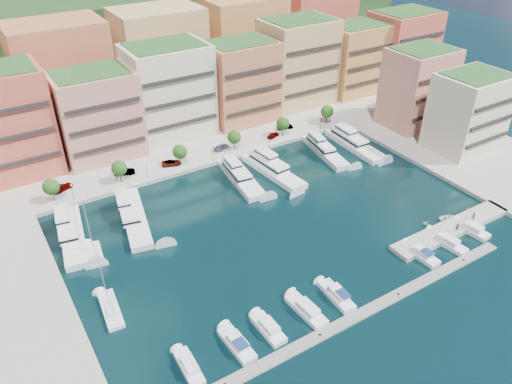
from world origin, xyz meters
TOP-DOWN VIEW (x-y plane):
  - ground at (0.00, 0.00)m, footprint 400.00×400.00m
  - north_quay at (0.00, 62.00)m, footprint 220.00×64.00m
  - east_quay at (62.00, -8.00)m, footprint 34.00×76.00m
  - hillside at (0.00, 110.00)m, footprint 240.00×40.00m
  - south_pontoon at (-3.00, -30.00)m, footprint 72.00×2.20m
  - finger_pier at (30.00, -22.00)m, footprint 32.00×5.00m
  - apartment_1 at (-44.00, 51.99)m, footprint 20.00×16.50m
  - apartment_2 at (-23.00, 49.99)m, footprint 20.00×15.50m
  - apartment_3 at (-2.00, 51.99)m, footprint 22.00×16.50m
  - apartment_4 at (20.00, 49.99)m, footprint 20.00×15.50m
  - apartment_5 at (42.00, 51.99)m, footprint 22.00×16.50m
  - apartment_6 at (64.00, 49.99)m, footprint 20.00×15.50m
  - apartment_7 at (84.00, 47.99)m, footprint 22.00×16.50m
  - apartment_east_a at (62.00, 19.99)m, footprint 18.00×14.50m
  - apartment_east_b at (62.00, 1.99)m, footprint 18.00×14.50m
  - backblock_1 at (-25.00, 74.00)m, footprint 26.00×18.00m
  - backblock_2 at (5.00, 74.00)m, footprint 26.00×18.00m
  - backblock_3 at (35.00, 74.00)m, footprint 26.00×18.00m
  - backblock_4 at (65.00, 74.00)m, footprint 26.00×18.00m
  - tree_0 at (-40.00, 33.50)m, footprint 3.80×3.80m
  - tree_1 at (-24.00, 33.50)m, footprint 3.80×3.80m
  - tree_2 at (-8.00, 33.50)m, footprint 3.80×3.80m
  - tree_3 at (8.00, 33.50)m, footprint 3.80×3.80m
  - tree_4 at (24.00, 33.50)m, footprint 3.80×3.80m
  - tree_5 at (40.00, 33.50)m, footprint 3.80×3.80m
  - lamppost_0 at (-36.00, 31.20)m, footprint 0.30×0.30m
  - lamppost_1 at (-18.00, 31.20)m, footprint 0.30×0.30m
  - lamppost_2 at (0.00, 31.20)m, footprint 0.30×0.30m
  - lamppost_3 at (18.00, 31.20)m, footprint 0.30×0.30m
  - lamppost_4 at (36.00, 31.20)m, footprint 0.30×0.30m
  - yacht_0 at (-39.90, 19.14)m, footprint 8.03×21.97m
  - yacht_1 at (-26.56, 18.41)m, footprint 9.31×23.45m
  - yacht_3 at (1.90, 20.11)m, footprint 7.03×19.83m
  - yacht_4 at (10.61, 19.12)m, footprint 6.76×21.80m
  - yacht_5 at (28.45, 20.14)m, footprint 7.25×19.76m
  - yacht_6 at (38.03, 19.24)m, footprint 6.10×21.53m
  - cruiser_0 at (-33.33, -24.58)m, footprint 2.69×7.70m
  - cruiser_1 at (-24.79, -24.61)m, footprint 3.05×8.24m
  - cruiser_2 at (-18.67, -24.58)m, footprint 2.79×7.53m
  - cruiser_3 at (-10.76, -24.60)m, footprint 3.29×8.94m
  - cruiser_4 at (-3.93, -24.61)m, footprint 3.23×8.57m
  - cruiser_7 at (17.86, -24.60)m, footprint 2.74×7.96m
  - cruiser_8 at (25.27, -24.60)m, footprint 3.53×9.21m
  - cruiser_9 at (33.30, -24.58)m, footprint 3.46×7.79m
  - sailboat_2 at (-37.57, 10.16)m, footprint 3.75×8.04m
  - sailboat_1 at (-39.73, -6.22)m, footprint 3.73×9.88m
  - tender_3 at (39.65, -18.73)m, footprint 1.73×1.60m
  - tender_2 at (32.68, -19.00)m, footprint 5.18×4.35m
  - tender_1 at (26.93, -17.45)m, footprint 1.63×1.41m
  - car_0 at (-37.13, 37.06)m, footprint 5.26×3.64m
  - car_1 at (-22.12, 36.37)m, footprint 5.42×3.43m
  - car_2 at (-10.23, 34.52)m, footprint 5.45×3.74m
  - car_3 at (4.93, 35.38)m, footprint 5.19×3.29m
  - car_4 at (21.10, 34.04)m, footprint 4.50×3.05m
  - car_5 at (27.10, 36.82)m, footprint 4.95×2.82m
  - person_0 at (29.72, -23.35)m, footprint 0.67×0.83m
  - person_1 at (36.09, -22.41)m, footprint 1.00×0.85m

SIDE VIEW (x-z plane):
  - ground at x=0.00m, z-range 0.00..0.00m
  - north_quay at x=0.00m, z-range -1.00..1.00m
  - east_quay at x=62.00m, z-range -1.00..1.00m
  - hillside at x=0.00m, z-range -29.00..29.00m
  - south_pontoon at x=-3.00m, z-range -0.17..0.17m
  - finger_pier at x=30.00m, z-range -1.00..1.00m
  - sailboat_1 at x=-39.73m, z-range -6.29..6.91m
  - sailboat_2 at x=-37.57m, z-range -6.28..6.92m
  - tender_3 at x=39.65m, z-range 0.00..0.75m
  - tender_1 at x=26.93m, z-range 0.00..0.85m
  - tender_2 at x=32.68m, z-range 0.00..0.92m
  - cruiser_8 at x=25.27m, z-range -0.73..1.82m
  - cruiser_3 at x=-10.76m, z-range -0.73..1.82m
  - cruiser_0 at x=-33.33m, z-range -0.73..1.82m
  - cruiser_9 at x=33.30m, z-range -0.73..1.82m
  - cruiser_2 at x=-18.67m, z-range -0.73..1.82m
  - cruiser_4 at x=-3.93m, z-range -0.76..1.90m
  - cruiser_1 at x=-24.79m, z-range -0.76..1.90m
  - cruiser_7 at x=17.86m, z-range -0.76..1.90m
  - yacht_1 at x=-26.56m, z-range -2.56..4.74m
  - yacht_4 at x=10.61m, z-range -2.56..4.74m
  - yacht_6 at x=38.03m, z-range -2.44..4.86m
  - yacht_0 at x=-39.90m, z-range -2.44..4.86m
  - yacht_3 at x=1.90m, z-range -2.44..4.86m
  - yacht_5 at x=28.45m, z-range -2.44..4.86m
  - car_2 at x=-10.23m, z-range 1.00..2.38m
  - car_3 at x=4.93m, z-range 1.00..2.40m
  - car_4 at x=21.10m, z-range 1.00..2.42m
  - car_5 at x=27.10m, z-range 1.00..2.54m
  - car_0 at x=-37.13m, z-range 1.00..2.66m
  - car_1 at x=-22.12m, z-range 1.00..2.69m
  - person_1 at x=36.09m, z-range 1.00..2.79m
  - person_0 at x=29.72m, z-range 1.00..2.95m
  - lamppost_0 at x=-36.00m, z-range 1.73..5.93m
  - lamppost_1 at x=-18.00m, z-range 1.73..5.93m
  - lamppost_2 at x=0.00m, z-range 1.73..5.93m
  - lamppost_3 at x=18.00m, z-range 1.73..5.93m
  - lamppost_4 at x=36.00m, z-range 1.73..5.93m
  - tree_0 at x=-40.00m, z-range 1.92..7.57m
  - tree_1 at x=-24.00m, z-range 1.92..7.57m
  - tree_2 at x=-8.00m, z-range 1.92..7.57m
  - tree_3 at x=8.00m, z-range 1.92..7.57m
  - tree_4 at x=24.00m, z-range 1.92..7.57m
  - tree_5 at x=40.00m, z-range 1.92..7.57m
  - apartment_east_b at x=62.00m, z-range 0.91..21.71m
  - apartment_east_a at x=62.00m, z-range 0.91..23.71m
  - apartment_2 at x=-23.00m, z-range 0.91..23.71m
  - apartment_6 at x=64.00m, z-range 0.91..23.71m
  - apartment_4 at x=20.00m, z-range 0.91..24.71m
  - apartment_7 at x=84.00m, z-range 0.91..25.71m
  - apartment_3 at x=-2.00m, z-range 0.91..26.71m
  - apartment_5 at x=42.00m, z-range 0.91..27.71m
  - apartment_1 at x=-44.00m, z-range 0.91..27.71m
  - backblock_1 at x=-25.00m, z-range 1.00..31.00m
  - backblock_2 at x=5.00m, z-range 1.00..31.00m
  - backblock_3 at x=35.00m, z-range 1.00..31.00m
  - backblock_4 at x=65.00m, z-range 1.00..31.00m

